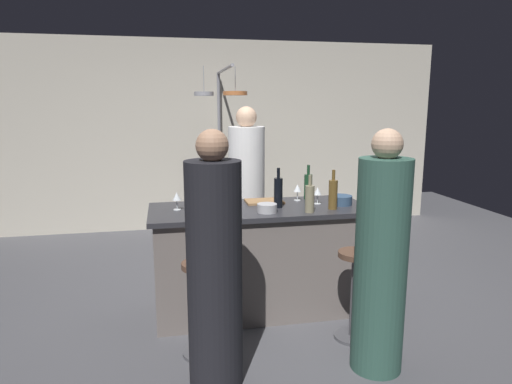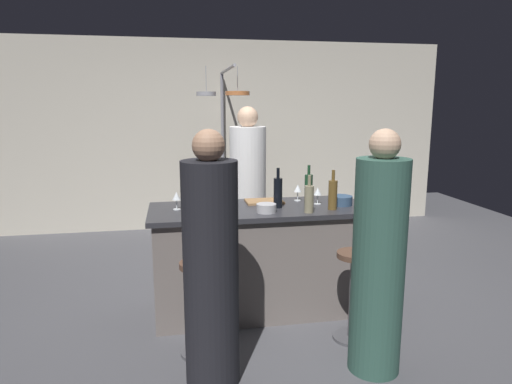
% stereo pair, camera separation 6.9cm
% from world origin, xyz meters
% --- Properties ---
extents(ground_plane, '(9.00, 9.00, 0.00)m').
position_xyz_m(ground_plane, '(0.00, 0.00, 0.00)').
color(ground_plane, '#4C4C51').
extents(back_wall, '(6.40, 0.16, 2.60)m').
position_xyz_m(back_wall, '(0.00, 2.85, 1.30)').
color(back_wall, beige).
rests_on(back_wall, ground_plane).
extents(kitchen_island, '(1.80, 0.72, 0.90)m').
position_xyz_m(kitchen_island, '(0.00, 0.00, 0.45)').
color(kitchen_island, slate).
rests_on(kitchen_island, ground_plane).
extents(stove_range, '(0.80, 0.64, 0.89)m').
position_xyz_m(stove_range, '(0.00, 2.45, 0.45)').
color(stove_range, '#47474C').
rests_on(stove_range, ground_plane).
extents(chef, '(0.36, 0.36, 1.72)m').
position_xyz_m(chef, '(0.05, 0.86, 0.80)').
color(chef, white).
rests_on(chef, ground_plane).
extents(bar_stool_right, '(0.28, 0.28, 0.68)m').
position_xyz_m(bar_stool_right, '(0.59, -0.62, 0.38)').
color(bar_stool_right, '#4C4C51').
rests_on(bar_stool_right, ground_plane).
extents(guest_right, '(0.34, 0.34, 1.59)m').
position_xyz_m(guest_right, '(0.58, -1.01, 0.74)').
color(guest_right, '#33594C').
rests_on(guest_right, ground_plane).
extents(bar_stool_left, '(0.28, 0.28, 0.68)m').
position_xyz_m(bar_stool_left, '(-0.54, -0.62, 0.38)').
color(bar_stool_left, '#4C4C51').
rests_on(bar_stool_left, ground_plane).
extents(guest_left, '(0.34, 0.34, 1.60)m').
position_xyz_m(guest_left, '(-0.48, -0.96, 0.74)').
color(guest_left, black).
rests_on(guest_left, ground_plane).
extents(overhead_pot_rack, '(0.60, 1.32, 2.17)m').
position_xyz_m(overhead_pot_rack, '(-0.04, 2.05, 1.61)').
color(overhead_pot_rack, gray).
rests_on(overhead_pot_rack, ground_plane).
extents(potted_plant, '(0.36, 0.36, 0.52)m').
position_xyz_m(potted_plant, '(1.71, 1.44, 0.30)').
color(potted_plant, brown).
rests_on(potted_plant, ground_plane).
extents(cutting_board, '(0.32, 0.22, 0.02)m').
position_xyz_m(cutting_board, '(0.08, 0.18, 0.91)').
color(cutting_board, '#997047').
rests_on(cutting_board, kitchen_island).
extents(pepper_mill, '(0.05, 0.05, 0.21)m').
position_xyz_m(pepper_mill, '(-0.44, -0.10, 1.01)').
color(pepper_mill, '#382319').
rests_on(pepper_mill, kitchen_island).
extents(wine_bottle_dark, '(0.07, 0.07, 0.33)m').
position_xyz_m(wine_bottle_dark, '(0.15, -0.04, 1.03)').
color(wine_bottle_dark, black).
rests_on(wine_bottle_dark, kitchen_island).
extents(wine_bottle_green, '(0.07, 0.07, 0.31)m').
position_xyz_m(wine_bottle_green, '(0.49, 0.24, 1.02)').
color(wine_bottle_green, '#193D23').
rests_on(wine_bottle_green, kitchen_island).
extents(wine_bottle_white, '(0.07, 0.07, 0.30)m').
position_xyz_m(wine_bottle_white, '(0.35, -0.25, 1.01)').
color(wine_bottle_white, gray).
rests_on(wine_bottle_white, kitchen_island).
extents(wine_bottle_amber, '(0.07, 0.07, 0.32)m').
position_xyz_m(wine_bottle_amber, '(0.57, -0.18, 1.03)').
color(wine_bottle_amber, brown).
rests_on(wine_bottle_amber, kitchen_island).
extents(wine_glass_by_chef, '(0.07, 0.07, 0.15)m').
position_xyz_m(wine_glass_by_chef, '(0.38, 0.19, 1.01)').
color(wine_glass_by_chef, silver).
rests_on(wine_glass_by_chef, kitchen_island).
extents(wine_glass_near_right_guest, '(0.07, 0.07, 0.15)m').
position_xyz_m(wine_glass_near_right_guest, '(-0.67, 0.04, 1.01)').
color(wine_glass_near_right_guest, silver).
rests_on(wine_glass_near_right_guest, kitchen_island).
extents(wine_glass_near_left_guest, '(0.07, 0.07, 0.15)m').
position_xyz_m(wine_glass_near_left_guest, '(0.51, 0.03, 1.01)').
color(wine_glass_near_left_guest, silver).
rests_on(wine_glass_near_left_guest, kitchen_island).
extents(mixing_bowl_steel, '(0.16, 0.16, 0.07)m').
position_xyz_m(mixing_bowl_steel, '(0.02, -0.18, 0.93)').
color(mixing_bowl_steel, '#B7B7BC').
rests_on(mixing_bowl_steel, kitchen_island).
extents(mixing_bowl_blue, '(0.19, 0.19, 0.08)m').
position_xyz_m(mixing_bowl_blue, '(0.69, -0.03, 0.94)').
color(mixing_bowl_blue, '#334C6B').
rests_on(mixing_bowl_blue, kitchen_island).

